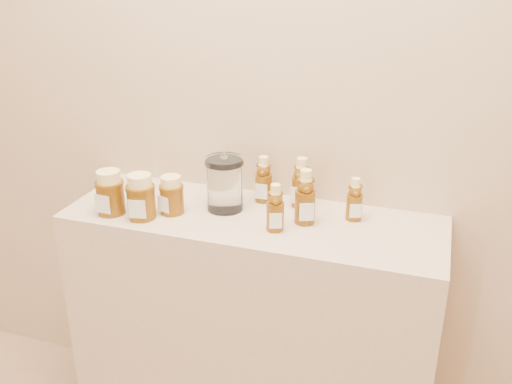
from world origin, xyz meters
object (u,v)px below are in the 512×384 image
(bear_bottle_back_left, at_px, (264,176))
(glass_canister, at_px, (225,182))
(display_table, at_px, (252,333))
(bear_bottle_front_left, at_px, (275,204))
(honey_jar_left, at_px, (110,192))

(bear_bottle_back_left, relative_size, glass_canister, 0.93)
(bear_bottle_back_left, xyz_separation_m, glass_canister, (-0.10, -0.10, 0.01))
(display_table, height_order, bear_bottle_front_left, bear_bottle_front_left)
(display_table, distance_m, bear_bottle_front_left, 0.54)
(display_table, bearing_deg, glass_canister, 164.25)
(bear_bottle_back_left, height_order, glass_canister, glass_canister)
(bear_bottle_front_left, relative_size, honey_jar_left, 1.16)
(bear_bottle_front_left, bearing_deg, bear_bottle_back_left, 97.18)
(bear_bottle_back_left, distance_m, glass_canister, 0.14)
(display_table, distance_m, honey_jar_left, 0.69)
(honey_jar_left, xyz_separation_m, glass_canister, (0.33, 0.14, 0.02))
(display_table, xyz_separation_m, honey_jar_left, (-0.43, -0.11, 0.52))
(display_table, relative_size, honey_jar_left, 8.38)
(display_table, bearing_deg, honey_jar_left, -165.23)
(honey_jar_left, bearing_deg, bear_bottle_back_left, 33.31)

